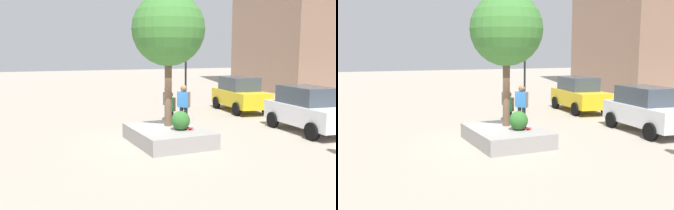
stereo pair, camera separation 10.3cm
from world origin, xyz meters
TOP-DOWN VIEW (x-y plane):
  - ground_plane at (0.00, 0.00)m, footprint 120.00×120.00m
  - planter_ledge at (0.43, 0.08)m, footprint 3.41×2.60m
  - plaza_tree at (-0.00, 0.28)m, footprint 2.83×2.83m
  - boxwood_shrub at (0.90, 0.39)m, footprint 0.71×0.71m
  - skateboard at (0.78, 0.57)m, footprint 0.80×0.57m
  - skateboarder at (0.78, 0.57)m, footprint 0.45×0.41m
  - taxi_cab at (-5.06, 7.21)m, footprint 4.59×2.54m
  - police_car at (1.05, 6.53)m, footprint 4.47×2.41m
  - traffic_light_median at (-6.67, 4.41)m, footprint 0.37×0.34m
  - bystander_watching at (-3.94, 1.97)m, footprint 0.44×0.50m
  - passerby_with_bag at (-2.14, 1.34)m, footprint 0.50×0.40m

SIDE VIEW (x-z plane):
  - ground_plane at x=0.00m, z-range 0.00..0.00m
  - planter_ledge at x=0.43m, z-range 0.00..0.59m
  - skateboard at x=0.78m, z-range 0.61..0.68m
  - boxwood_shrub at x=0.90m, z-range 0.59..1.30m
  - passerby_with_bag at x=-2.14m, z-range 0.13..1.83m
  - police_car at x=1.05m, z-range 0.02..2.01m
  - bystander_watching at x=-3.94m, z-range 0.14..1.91m
  - taxi_cab at x=-5.06m, z-range 0.02..2.05m
  - skateboarder at x=0.78m, z-range 0.78..2.38m
  - traffic_light_median at x=-6.67m, z-range 0.84..5.50m
  - plaza_tree at x=0.00m, z-range 1.74..6.93m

